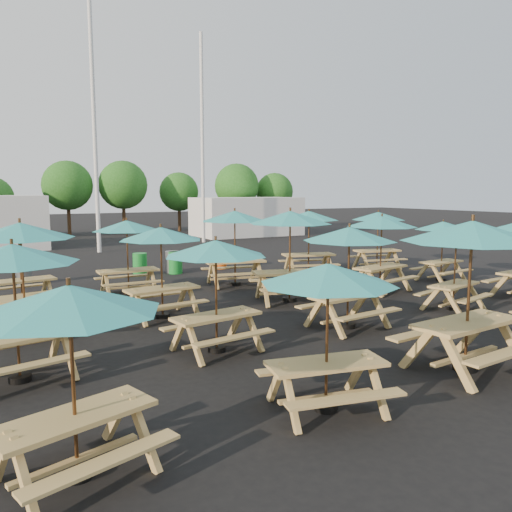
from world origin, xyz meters
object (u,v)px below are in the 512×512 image
picnic_unit_7 (127,230)px  picnic_unit_18 (443,229)px  picnic_unit_8 (472,240)px  picnic_unit_14 (382,226)px  picnic_unit_10 (290,223)px  waste_bin_3 (176,263)px  waste_bin_4 (172,262)px  picnic_unit_0 (70,310)px  picnic_unit_6 (161,239)px  picnic_unit_9 (349,240)px  waste_bin_2 (140,264)px  picnic_unit_19 (378,219)px  waste_bin_5 (220,258)px  picnic_unit_2 (20,237)px  picnic_unit_5 (216,255)px  picnic_unit_11 (235,220)px  picnic_unit_13 (456,242)px  picnic_unit_4 (328,283)px  waste_bin_1 (24,272)px  picnic_unit_3 (18,237)px  picnic_unit_1 (13,262)px  picnic_unit_15 (309,219)px

picnic_unit_7 → picnic_unit_18: size_ratio=1.08×
picnic_unit_8 → picnic_unit_14: picnic_unit_8 is taller
picnic_unit_8 → picnic_unit_10: size_ratio=0.91×
waste_bin_3 → waste_bin_4: (-0.03, 0.28, 0.00)m
picnic_unit_0 → picnic_unit_14: size_ratio=0.97×
picnic_unit_6 → picnic_unit_9: size_ratio=0.97×
waste_bin_3 → waste_bin_2: bearing=169.0°
picnic_unit_19 → waste_bin_4: picnic_unit_19 is taller
picnic_unit_7 → waste_bin_5: (4.44, 3.13, -1.50)m
picnic_unit_2 → picnic_unit_19: size_ratio=1.09×
waste_bin_3 → picnic_unit_5: bearing=-105.3°
picnic_unit_11 → picnic_unit_19: 6.40m
picnic_unit_13 → picnic_unit_5: bearing=167.9°
picnic_unit_11 → waste_bin_4: bearing=115.9°
picnic_unit_4 → picnic_unit_19: picnic_unit_19 is taller
picnic_unit_9 → picnic_unit_10: size_ratio=0.81×
picnic_unit_14 → waste_bin_1: size_ratio=2.99×
picnic_unit_3 → picnic_unit_7: bearing=-5.7°
waste_bin_3 → waste_bin_4: 0.28m
picnic_unit_0 → picnic_unit_8: bearing=-15.1°
picnic_unit_5 → picnic_unit_18: (9.80, 3.15, -0.10)m
picnic_unit_19 → picnic_unit_2: bearing=-154.2°
picnic_unit_1 → picnic_unit_5: (3.38, -0.17, -0.08)m
picnic_unit_3 → picnic_unit_19: picnic_unit_19 is taller
picnic_unit_0 → waste_bin_1: picnic_unit_0 is taller
picnic_unit_6 → picnic_unit_15: bearing=21.0°
picnic_unit_9 → picnic_unit_19: 8.91m
picnic_unit_18 → waste_bin_1: (-12.42, 6.17, -1.36)m
waste_bin_4 → waste_bin_5: same height
picnic_unit_2 → waste_bin_4: bearing=61.6°
picnic_unit_8 → picnic_unit_13: bearing=37.5°
picnic_unit_3 → waste_bin_5: 8.15m
picnic_unit_6 → picnic_unit_9: 4.37m
picnic_unit_2 → picnic_unit_4: size_ratio=1.17×
picnic_unit_19 → waste_bin_5: bearing=161.8°
picnic_unit_13 → waste_bin_2: size_ratio=2.71×
waste_bin_5 → picnic_unit_14: bearing=-69.8°
waste_bin_1 → waste_bin_3: bearing=-3.5°
picnic_unit_10 → picnic_unit_14: bearing=14.4°
picnic_unit_7 → picnic_unit_18: picnic_unit_7 is taller
picnic_unit_7 → waste_bin_1: bearing=130.2°
picnic_unit_13 → picnic_unit_19: picnic_unit_19 is taller
waste_bin_3 → picnic_unit_8: bearing=-86.1°
picnic_unit_5 → waste_bin_4: (2.43, 9.28, -1.45)m
waste_bin_5 → picnic_unit_2: bearing=-139.7°
picnic_unit_0 → picnic_unit_4: 3.31m
picnic_unit_10 → picnic_unit_19: 6.96m
picnic_unit_0 → picnic_unit_9: 7.07m
waste_bin_2 → waste_bin_3: size_ratio=1.00×
picnic_unit_9 → picnic_unit_18: (6.55, 3.05, -0.21)m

